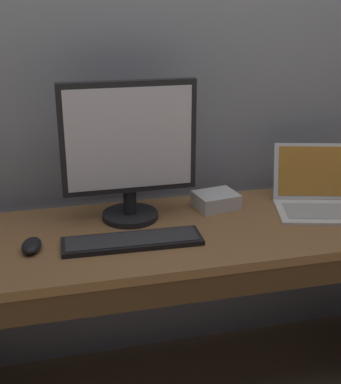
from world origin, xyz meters
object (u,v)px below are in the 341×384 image
external_monitor (129,149)px  wired_keyboard (132,241)px  external_drive_box (216,200)px  computer_mouse (32,245)px  laptop_white (323,196)px

external_monitor → wired_keyboard: size_ratio=1.08×
wired_keyboard → external_drive_box: 0.44m
external_drive_box → computer_mouse: bearing=-163.5°
wired_keyboard → external_drive_box: external_drive_box is taller
computer_mouse → external_drive_box: bearing=25.2°
external_monitor → computer_mouse: (-0.35, -0.17, -0.25)m
computer_mouse → external_drive_box: size_ratio=0.69×
external_monitor → external_drive_box: 0.42m
computer_mouse → wired_keyboard: bearing=3.5°
wired_keyboard → external_drive_box: (0.37, 0.23, 0.02)m
external_monitor → wired_keyboard: external_monitor is taller
laptop_white → external_drive_box: 0.41m
external_monitor → computer_mouse: size_ratio=4.66×
wired_keyboard → external_monitor: bearing=81.5°
laptop_white → external_monitor: bearing=175.3°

